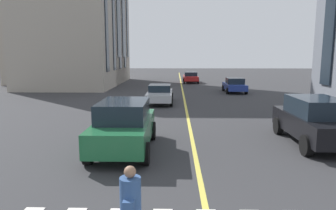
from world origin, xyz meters
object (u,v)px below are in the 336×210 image
Objects in this scene: pedestrian_near at (131,210)px; car_silver_mid at (160,94)px; car_red_parked_a at (191,77)px; car_green_far at (124,125)px; car_black_parked_b at (315,120)px; car_blue_near at (235,85)px.

car_silver_mid is at bearing 1.18° from pedestrian_near.
car_green_far is at bearing 172.37° from car_red_parked_a.
car_red_parked_a is 29.15m from car_green_far.
car_black_parked_b is at bearing -147.21° from car_silver_mid.
car_blue_near is 2.36× the size of pedestrian_near.
car_red_parked_a and car_silver_mid have the same top height.
car_black_parked_b is 2.84× the size of pedestrian_near.
car_black_parked_b and car_green_far have the same top height.
pedestrian_near is at bearing 175.52° from car_red_parked_a.
car_red_parked_a is at bearing 19.12° from car_blue_near.
car_red_parked_a is 0.94× the size of car_green_far.
car_blue_near is (17.25, -0.00, -0.27)m from car_black_parked_b.
car_black_parked_b is 1.00× the size of car_green_far.
car_red_parked_a is at bearing 7.50° from car_black_parked_b.
car_green_far reaches higher than car_red_parked_a.
car_green_far is 1.07× the size of car_silver_mid.
car_green_far is 1.21× the size of car_blue_near.
car_blue_near is 25.28m from pedestrian_near.
car_black_parked_b reaches higher than car_silver_mid.
pedestrian_near is at bearing 138.30° from car_black_parked_b.
car_blue_near is (-10.57, -3.67, -0.00)m from car_red_parked_a.
car_black_parked_b reaches higher than car_red_parked_a.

